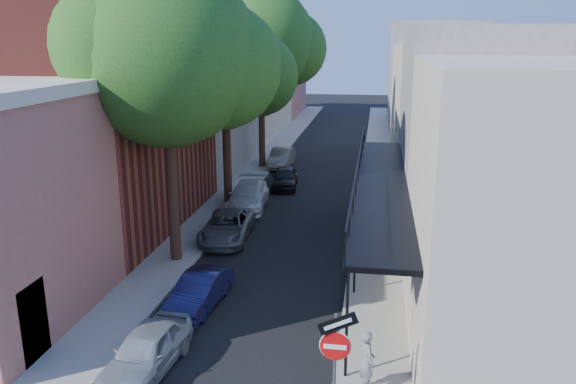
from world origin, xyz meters
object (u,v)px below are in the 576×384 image
at_px(oak_mid, 233,69).
at_px(oak_far, 268,43).
at_px(parked_car_f, 281,158).
at_px(sign_post, 335,351).
at_px(parked_car_d, 248,196).
at_px(oak_near, 179,57).
at_px(parked_car_a, 147,351).
at_px(parked_car_c, 227,227).
at_px(pedestrian, 367,361).
at_px(parked_car_e, 285,177).
at_px(parked_car_b, 199,291).

height_order(oak_mid, oak_far, oak_far).
height_order(oak_far, parked_car_f, oak_far).
height_order(sign_post, parked_car_d, sign_post).
height_order(oak_near, parked_car_d, oak_near).
height_order(parked_car_a, parked_car_d, parked_car_d).
bearing_deg(parked_car_c, sign_post, -67.92).
xyz_separation_m(parked_car_d, parked_car_f, (0.08, 9.77, -0.02)).
height_order(oak_far, pedestrian, oak_far).
height_order(oak_near, parked_car_e, oak_near).
height_order(sign_post, oak_far, oak_far).
bearing_deg(pedestrian, sign_post, 134.91).
distance_m(parked_car_e, pedestrian, 20.13).
relative_size(oak_mid, parked_car_c, 2.40).
bearing_deg(oak_mid, pedestrian, -65.24).
distance_m(parked_car_b, pedestrian, 6.74).
distance_m(parked_car_a, parked_car_c, 10.15).
relative_size(parked_car_b, pedestrian, 2.12).
height_order(sign_post, parked_car_b, sign_post).
height_order(parked_car_c, parked_car_f, parked_car_f).
distance_m(parked_car_e, parked_car_f, 5.50).
relative_size(oak_mid, pedestrian, 6.36).
relative_size(parked_car_c, parked_car_d, 0.93).
xyz_separation_m(sign_post, parked_car_a, (-5.07, 1.61, -1.44)).
bearing_deg(sign_post, parked_car_e, 102.27).
xyz_separation_m(parked_car_a, parked_car_d, (-0.69, 14.96, 0.06)).
distance_m(sign_post, oak_mid, 19.14).
bearing_deg(parked_car_e, pedestrian, -80.00).
bearing_deg(parked_car_a, oak_mid, 100.06).
height_order(oak_far, parked_car_a, oak_far).
distance_m(oak_mid, parked_car_b, 13.66).
xyz_separation_m(oak_mid, pedestrian, (7.26, -15.74, -6.13)).
relative_size(sign_post, parked_car_d, 0.65).
relative_size(parked_car_c, parked_car_e, 1.19).
distance_m(sign_post, parked_car_e, 21.49).
xyz_separation_m(oak_mid, parked_car_c, (0.97, -5.51, -6.47)).
bearing_deg(parked_car_b, parked_car_a, -87.87).
xyz_separation_m(parked_car_a, parked_car_c, (-0.53, 10.14, -0.01)).
distance_m(parked_car_c, parked_car_e, 9.26).
bearing_deg(parked_car_f, parked_car_d, -89.07).
xyz_separation_m(parked_car_b, parked_car_f, (-0.84, 20.97, 0.08)).
distance_m(oak_mid, pedestrian, 18.39).
bearing_deg(oak_near, oak_far, 89.96).
relative_size(parked_car_a, pedestrian, 2.20).
bearing_deg(oak_near, parked_car_a, -79.28).
height_order(oak_far, parked_car_d, oak_far).
height_order(oak_mid, pedestrian, oak_mid).
bearing_deg(oak_near, parked_car_c, 69.44).
relative_size(parked_car_b, parked_car_c, 0.80).
distance_m(sign_post, parked_car_a, 5.51).
xyz_separation_m(oak_near, oak_mid, (-0.05, 7.97, -0.82)).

